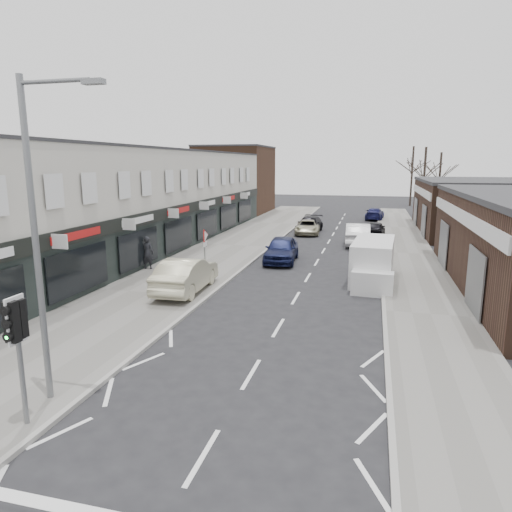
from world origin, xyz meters
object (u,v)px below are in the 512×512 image
Objects in this scene: parked_car_right_b at (375,229)px; parked_car_right_c at (375,214)px; warning_sign at (205,240)px; parked_car_left_a at (281,249)px; white_van at (373,262)px; parked_car_right_a at (358,234)px; parked_car_left_b at (309,225)px; parked_car_left_c at (308,227)px; sedan_on_pavement at (186,275)px; street_lamp at (40,227)px; pedestrian at (147,253)px; traffic_light at (17,331)px.

parked_car_right_b is 0.90× the size of parked_car_right_c.
warning_sign is 6.55m from parked_car_left_a.
warning_sign is 0.47× the size of white_van.
white_van is 11.13m from parked_car_right_a.
parked_car_left_c is (0.00, -1.12, -0.09)m from parked_car_left_b.
parked_car_left_b is at bearing -100.21° from sedan_on_pavement.
street_lamp is 13.04m from warning_sign.
parked_car_right_c is at bearing 65.27° from parked_car_left_b.
parked_car_left_c is (-5.60, 15.55, -0.42)m from white_van.
parked_car_left_c is at bearing 1.57° from parked_car_right_b.
parked_car_right_b is (8.66, 17.24, -1.52)m from warning_sign.
white_van is at bearing -69.13° from parked_car_left_b.
street_lamp is at bearing -114.46° from white_van.
pedestrian reaches higher than parked_car_left_c.
sedan_on_pavement is 1.12× the size of parked_car_left_c.
sedan_on_pavement is 2.59× the size of pedestrian.
sedan_on_pavement is 1.02× the size of parked_car_left_b.
parked_car_right_b is at bearing 93.41° from white_van.
parked_car_right_a is 4.40m from parked_car_right_b.
street_lamp is at bearing -91.94° from parked_car_left_b.
traffic_light is 17.82m from white_van.
sedan_on_pavement is 1.06× the size of parked_car_left_a.
warning_sign is 0.56× the size of parked_car_left_b.
street_lamp reaches higher than warning_sign.
sedan_on_pavement is 5.54m from pedestrian.
parked_car_right_a is at bearing -49.19° from parked_car_left_b.
traffic_light is 31.64m from parked_car_left_c.
traffic_light reaches higher than sedan_on_pavement.
white_van is 1.43× the size of parked_car_right_b.
street_lamp reaches higher than traffic_light.
white_van is 1.14× the size of parked_car_right_a.
parked_car_left_b is at bearing 85.71° from parked_car_left_c.
pedestrian reaches higher than parked_car_right_a.
white_van is 6.73m from parked_car_left_a.
traffic_light is at bearing 79.97° from parked_car_right_b.
parked_car_right_c is at bearing 60.83° from parked_car_left_c.
warning_sign reaches higher than parked_car_right_b.
parked_car_left_a is 1.16× the size of parked_car_right_b.
traffic_light is 0.54× the size of white_van.
parked_car_left_a is (-5.60, 3.72, -0.24)m from white_van.
parked_car_right_a is at bearing 60.36° from warning_sign.
street_lamp is 1.59× the size of parked_car_right_a.
sedan_on_pavement is 21.36m from parked_car_left_b.
traffic_light is at bearing 84.78° from parked_car_right_c.
street_lamp is at bearing 79.20° from parked_car_right_b.
street_lamp is at bearing 84.33° from parked_car_right_c.
parked_car_right_a is at bearing 55.36° from parked_car_left_a.
traffic_light is 0.62× the size of parked_car_right_a.
parked_car_left_c is 6.31m from parked_car_right_a.
white_van reaches higher than parked_car_right_b.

